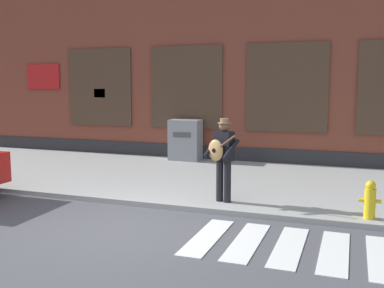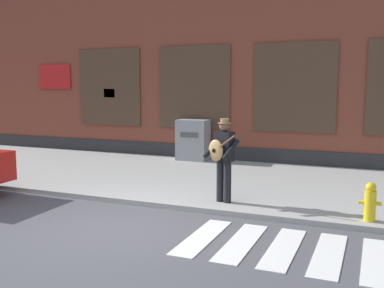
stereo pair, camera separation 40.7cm
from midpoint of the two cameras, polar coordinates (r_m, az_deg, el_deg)
ground_plane at (r=8.05m, az=-9.23°, el=-10.70°), size 160.00×160.00×0.00m
sidewalk at (r=11.78m, az=0.83°, el=-4.51°), size 28.00×5.69×0.11m
building_backdrop at (r=16.21m, az=6.55°, el=11.34°), size 28.00×4.06×7.23m
crosswalk at (r=7.20m, az=21.52°, el=-13.30°), size 5.78×1.90×0.01m
busker at (r=9.15m, az=2.64°, el=-1.38°), size 0.72×0.67×1.72m
utility_box at (r=14.39m, az=-1.66°, el=0.52°), size 0.99×0.63×1.30m
fire_hydrant at (r=8.64m, az=20.41°, el=-6.68°), size 0.38×0.20×0.70m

